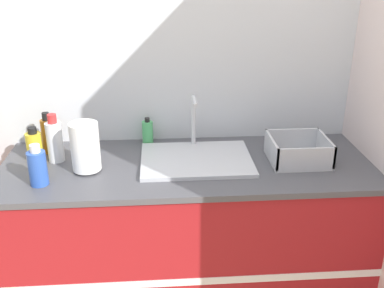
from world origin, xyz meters
TOP-DOWN VIEW (x-y plane):
  - wall_back at (0.00, 0.70)m, footprint 4.27×0.06m
  - wall_right at (0.96, 0.34)m, footprint 0.06×2.67m
  - counter_cabinet at (0.00, 0.34)m, footprint 1.89×0.70m
  - sink at (0.04, 0.36)m, footprint 0.56×0.42m
  - paper_towel_roll at (-0.50, 0.29)m, footprint 0.14×0.14m
  - dish_rack at (0.56, 0.33)m, footprint 0.29×0.27m
  - bottle_white_spray at (-0.67, 0.42)m, footprint 0.08×0.08m
  - bottle_blue at (-0.70, 0.16)m, footprint 0.08×0.08m
  - bottle_yellow at (-0.78, 0.44)m, footprint 0.08×0.08m
  - bottle_amber at (-0.73, 0.53)m, footprint 0.07×0.07m
  - soap_dispenser at (-0.21, 0.61)m, footprint 0.06×0.06m

SIDE VIEW (x-z plane):
  - counter_cabinet at x=0.00m, z-range 0.00..0.91m
  - sink at x=0.04m, z-range 0.78..1.08m
  - dish_rack at x=0.56m, z-range 0.90..1.02m
  - soap_dispenser at x=-0.21m, z-range 0.91..1.06m
  - bottle_yellow at x=-0.78m, z-range 0.90..1.08m
  - bottle_blue at x=-0.70m, z-range 0.90..1.10m
  - bottle_amber at x=-0.73m, z-range 0.90..1.12m
  - bottle_white_spray at x=-0.67m, z-range 0.90..1.15m
  - paper_towel_roll at x=-0.50m, z-range 0.92..1.16m
  - wall_back at x=0.00m, z-range 0.00..2.60m
  - wall_right at x=0.96m, z-range 0.00..2.60m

